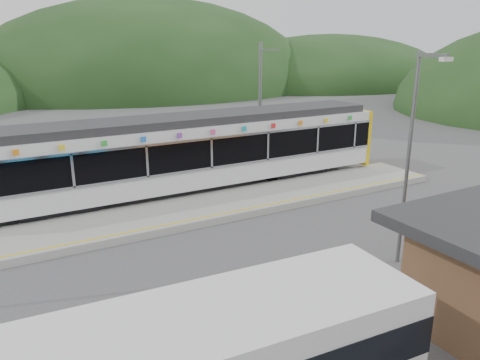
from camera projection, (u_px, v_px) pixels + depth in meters
ground at (219, 244)px, 16.95m from camera, size 120.00×120.00×0.00m
hills at (279, 183)px, 24.26m from camera, size 146.00×149.00×26.00m
platform at (183, 212)px, 19.66m from camera, size 26.00×3.20×0.30m
yellow_line at (196, 219)px, 18.53m from camera, size 26.00×0.10×0.01m
train at (189, 151)px, 22.05m from camera, size 20.44×3.01×3.74m
catenary_mast_east at (260, 104)px, 26.32m from camera, size 0.18×1.80×7.00m
lamp_post at (413, 144)px, 14.38m from camera, size 0.37×1.19×6.81m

